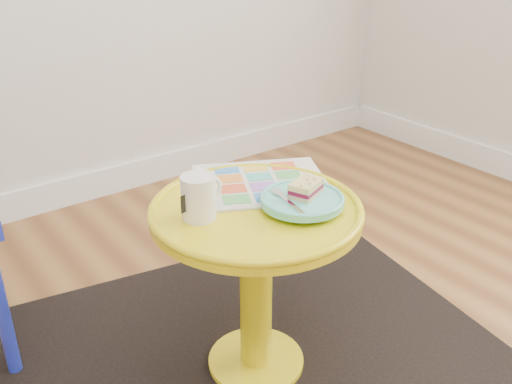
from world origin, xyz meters
TOP-DOWN VIEW (x-y plane):
  - rug at (0.35, 0.77)m, footprint 1.47×1.31m
  - side_table at (0.35, 0.77)m, footprint 0.49×0.49m
  - newspaper at (0.44, 0.87)m, footprint 0.42×0.39m
  - mug at (0.22, 0.81)m, footprint 0.11×0.08m
  - plate at (0.43, 0.71)m, footprint 0.19×0.19m
  - cake_slice at (0.45, 0.71)m, footprint 0.09×0.08m
  - fork at (0.39, 0.71)m, footprint 0.04×0.14m

SIDE VIEW (x-z plane):
  - rug at x=0.35m, z-range 0.00..0.01m
  - side_table at x=0.35m, z-range 0.10..0.57m
  - newspaper at x=0.44m, z-range 0.47..0.47m
  - plate at x=0.43m, z-range 0.48..0.50m
  - fork at x=0.39m, z-range 0.49..0.50m
  - cake_slice at x=0.45m, z-range 0.50..0.53m
  - mug at x=0.22m, z-range 0.47..0.57m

